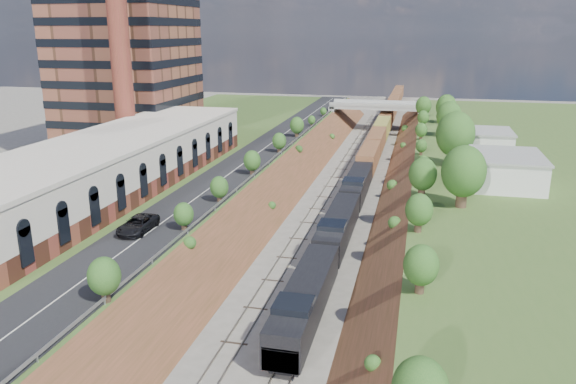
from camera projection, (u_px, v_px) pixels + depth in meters
name	position (u px, v px, depth m)	size (l,w,h in m)	color
platform_left	(157.00, 167.00, 98.41)	(44.00, 180.00, 5.00)	#436027
platform_right	(563.00, 191.00, 83.68)	(44.00, 180.00, 5.00)	#436027
embankment_left	(278.00, 188.00, 94.19)	(7.07, 180.00, 7.07)	brown
embankment_right	(412.00, 197.00, 89.28)	(7.07, 180.00, 7.07)	brown
rail_left_track	(327.00, 191.00, 92.29)	(1.58, 180.00, 0.18)	gray
rail_right_track	(359.00, 193.00, 91.13)	(1.58, 180.00, 0.18)	gray
road	(252.00, 158.00, 93.79)	(8.00, 180.00, 0.10)	black
guardrail	(275.00, 156.00, 92.55)	(0.10, 171.00, 0.70)	#99999E
commercial_building	(114.00, 163.00, 75.07)	(14.30, 62.30, 7.00)	brown
smokestack	(119.00, 34.00, 89.08)	(3.20, 3.20, 40.00)	brown
overpass	(376.00, 111.00, 148.29)	(24.50, 8.30, 7.40)	gray
white_building_near	(506.00, 171.00, 77.07)	(9.00, 12.00, 4.00)	silver
white_building_far	(486.00, 142.00, 97.79)	(8.00, 10.00, 3.60)	silver
tree_right_large	(464.00, 172.00, 66.65)	(5.25, 5.25, 7.61)	#473323
tree_left_crest	(168.00, 227.00, 55.05)	(2.45, 2.45, 3.55)	#473323
freight_train	(382.00, 129.00, 134.48)	(3.13, 192.59, 4.66)	black
suv	(138.00, 224.00, 59.09)	(2.70, 5.87, 1.63)	black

